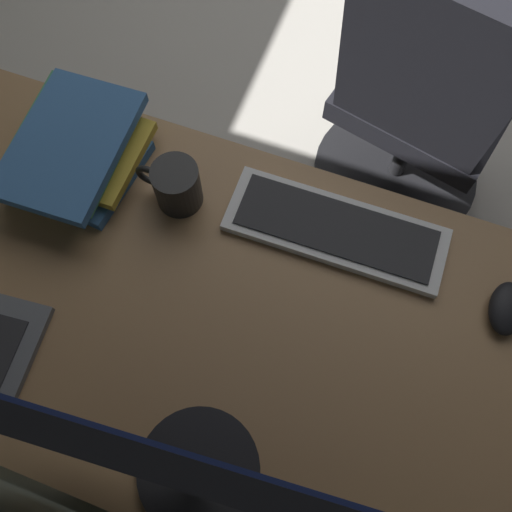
{
  "coord_description": "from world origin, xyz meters",
  "views": [
    {
      "loc": [
        -0.24,
        2.14,
        1.68
      ],
      "look_at": [
        -0.14,
        1.86,
        0.95
      ],
      "focal_mm": 37.94,
      "sensor_mm": 36.0,
      "label": 1
    }
  ],
  "objects_px": {
    "monitor_primary": "(182,466)",
    "mouse_spare": "(507,308)",
    "office_chair": "(418,113)",
    "keyboard_main": "(336,229)",
    "book_stack_near": "(75,149)",
    "drawer_pedestal": "(238,374)",
    "coffee_mug": "(176,185)"
  },
  "relations": [
    {
      "from": "drawer_pedestal",
      "to": "monitor_primary",
      "type": "height_order",
      "value": "monitor_primary"
    },
    {
      "from": "monitor_primary",
      "to": "keyboard_main",
      "type": "relative_size",
      "value": 1.26
    },
    {
      "from": "book_stack_near",
      "to": "mouse_spare",
      "type": "bearing_deg",
      "value": 178.83
    },
    {
      "from": "mouse_spare",
      "to": "coffee_mug",
      "type": "height_order",
      "value": "coffee_mug"
    },
    {
      "from": "keyboard_main",
      "to": "office_chair",
      "type": "relative_size",
      "value": 0.44
    },
    {
      "from": "mouse_spare",
      "to": "office_chair",
      "type": "height_order",
      "value": "office_chair"
    },
    {
      "from": "monitor_primary",
      "to": "mouse_spare",
      "type": "bearing_deg",
      "value": -133.57
    },
    {
      "from": "drawer_pedestal",
      "to": "monitor_primary",
      "type": "bearing_deg",
      "value": 97.75
    },
    {
      "from": "mouse_spare",
      "to": "drawer_pedestal",
      "type": "bearing_deg",
      "value": 25.71
    },
    {
      "from": "mouse_spare",
      "to": "book_stack_near",
      "type": "height_order",
      "value": "book_stack_near"
    },
    {
      "from": "mouse_spare",
      "to": "monitor_primary",
      "type": "bearing_deg",
      "value": 46.43
    },
    {
      "from": "drawer_pedestal",
      "to": "keyboard_main",
      "type": "xyz_separation_m",
      "value": [
        -0.11,
        -0.26,
        0.39
      ]
    },
    {
      "from": "keyboard_main",
      "to": "book_stack_near",
      "type": "xyz_separation_m",
      "value": [
        0.53,
        0.03,
        0.04
      ]
    },
    {
      "from": "keyboard_main",
      "to": "mouse_spare",
      "type": "relative_size",
      "value": 4.06
    },
    {
      "from": "monitor_primary",
      "to": "mouse_spare",
      "type": "xyz_separation_m",
      "value": [
        -0.42,
        -0.44,
        -0.21
      ]
    },
    {
      "from": "office_chair",
      "to": "keyboard_main",
      "type": "bearing_deg",
      "value": 79.19
    },
    {
      "from": "mouse_spare",
      "to": "book_stack_near",
      "type": "bearing_deg",
      "value": -1.17
    },
    {
      "from": "keyboard_main",
      "to": "coffee_mug",
      "type": "height_order",
      "value": "coffee_mug"
    },
    {
      "from": "monitor_primary",
      "to": "coffee_mug",
      "type": "bearing_deg",
      "value": -62.96
    },
    {
      "from": "mouse_spare",
      "to": "book_stack_near",
      "type": "xyz_separation_m",
      "value": [
        0.86,
        -0.02,
        0.03
      ]
    },
    {
      "from": "monitor_primary",
      "to": "mouse_spare",
      "type": "relative_size",
      "value": 5.1
    },
    {
      "from": "book_stack_near",
      "to": "coffee_mug",
      "type": "distance_m",
      "value": 0.22
    },
    {
      "from": "coffee_mug",
      "to": "mouse_spare",
      "type": "bearing_deg",
      "value": 179.07
    },
    {
      "from": "monitor_primary",
      "to": "book_stack_near",
      "type": "bearing_deg",
      "value": -45.52
    },
    {
      "from": "book_stack_near",
      "to": "office_chair",
      "type": "height_order",
      "value": "office_chair"
    },
    {
      "from": "drawer_pedestal",
      "to": "mouse_spare",
      "type": "xyz_separation_m",
      "value": [
        -0.45,
        -0.21,
        0.4
      ]
    },
    {
      "from": "monitor_primary",
      "to": "coffee_mug",
      "type": "xyz_separation_m",
      "value": [
        0.23,
        -0.45,
        -0.18
      ]
    },
    {
      "from": "office_chair",
      "to": "coffee_mug",
      "type": "bearing_deg",
      "value": 54.78
    },
    {
      "from": "drawer_pedestal",
      "to": "mouse_spare",
      "type": "height_order",
      "value": "mouse_spare"
    },
    {
      "from": "drawer_pedestal",
      "to": "mouse_spare",
      "type": "distance_m",
      "value": 0.64
    },
    {
      "from": "office_chair",
      "to": "mouse_spare",
      "type": "bearing_deg",
      "value": 110.76
    },
    {
      "from": "coffee_mug",
      "to": "book_stack_near",
      "type": "bearing_deg",
      "value": -1.89
    }
  ]
}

